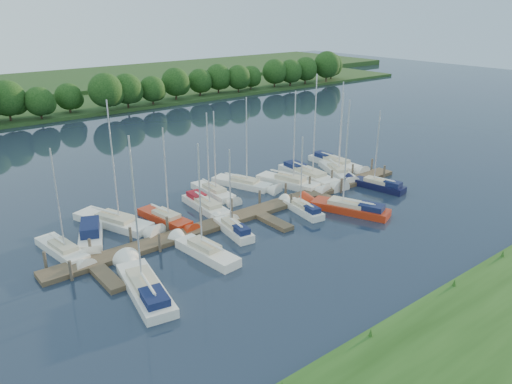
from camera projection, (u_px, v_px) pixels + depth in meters
ground at (313, 243)px, 41.96m from camera, size 260.00×260.00×0.00m
near_bank at (500, 333)px, 30.19m from camera, size 90.00×10.00×0.50m
dock at (259, 214)px, 47.22m from camera, size 40.00×6.00×0.40m
mooring_pilings at (251, 207)px, 47.90m from camera, size 38.24×2.84×2.00m
far_shore at (40, 106)px, 96.62m from camera, size 180.00×30.00×0.60m
distant_hill at (6, 88)px, 114.73m from camera, size 220.00×40.00×1.40m
treeline at (61, 96)px, 86.07m from camera, size 145.33×9.84×8.26m
sailboat_n_0 at (64, 252)px, 39.96m from camera, size 2.53×7.32×9.25m
motorboat at (91, 236)px, 42.34m from camera, size 3.95×6.58×1.94m
sailboat_n_2 at (118, 223)px, 45.11m from camera, size 4.98×9.38×11.90m
sailboat_n_3 at (167, 220)px, 45.86m from camera, size 2.63×7.34×9.32m
sailboat_n_4 at (208, 207)px, 48.51m from camera, size 2.24×7.93×10.08m
sailboat_n_5 at (215, 193)px, 52.27m from camera, size 1.85×7.27×9.35m
sailboat_n_6 at (245, 184)px, 54.79m from camera, size 4.22×8.02×10.22m
sailboat_n_7 at (291, 184)px, 54.89m from camera, size 3.85×8.55×10.99m
sailboat_n_8 at (310, 176)px, 57.36m from camera, size 2.86×9.87×12.34m
sailboat_n_9 at (338, 172)px, 58.74m from camera, size 4.37×7.77×9.98m
sailboat_n_10 at (336, 164)px, 61.72m from camera, size 2.06×8.47×10.77m
sailboat_s_0 at (144, 287)px, 34.85m from camera, size 3.52×9.22×11.52m
sailboat_s_1 at (204, 252)px, 39.86m from camera, size 2.39×7.45×9.63m
sailboat_s_2 at (233, 230)px, 43.74m from camera, size 2.14×6.06×7.93m
sailboat_s_3 at (302, 209)px, 48.05m from camera, size 2.12×6.01×7.79m
sailboat_s_4 at (347, 208)px, 48.27m from camera, size 4.75×8.75×11.20m
sailboat_s_5 at (377, 186)px, 54.28m from camera, size 2.65×6.89×8.88m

